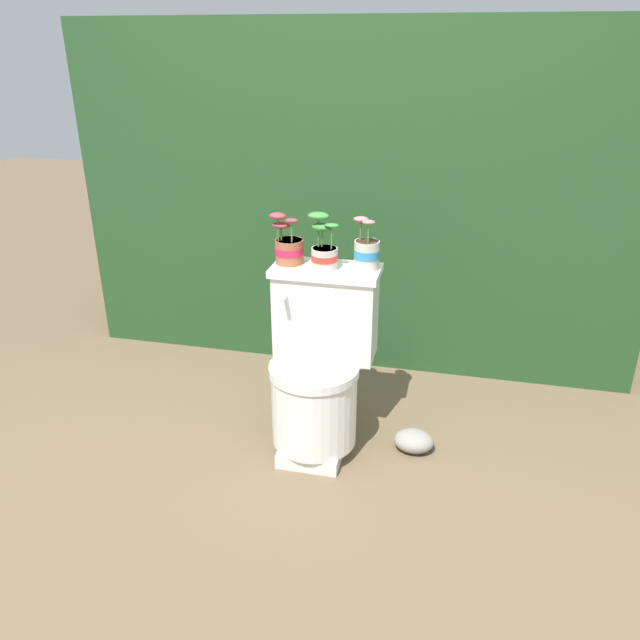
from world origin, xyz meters
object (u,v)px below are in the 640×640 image
Objects in this scene: toilet at (319,368)px; potted_plant_left at (288,247)px; potted_plant_middle at (367,252)px; garden_stone at (414,441)px; potted_plant_midleft at (324,250)px.

toilet is 3.46× the size of potted_plant_left.
potted_plant_middle is (0.32, 0.00, 0.00)m from potted_plant_left.
potted_plant_middle is at bearing 151.93° from garden_stone.
garden_stone is at bearing -13.72° from potted_plant_midleft.
potted_plant_left reaches higher than toilet.
potted_plant_midleft is at bearing -10.35° from potted_plant_left.
potted_plant_middle is (0.16, 0.15, 0.47)m from toilet.
potted_plant_middle is at bearing 10.28° from potted_plant_midleft.
toilet is at bearing -178.06° from garden_stone.
potted_plant_midleft is 1.07× the size of potted_plant_middle.
potted_plant_left is 0.96× the size of potted_plant_midleft.
potted_plant_middle reaches higher than toilet.
toilet is at bearing -86.94° from potted_plant_midleft.
potted_plant_left reaches higher than garden_stone.
potted_plant_left is at bearing 138.31° from toilet.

